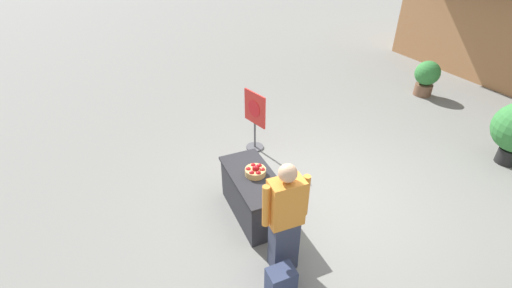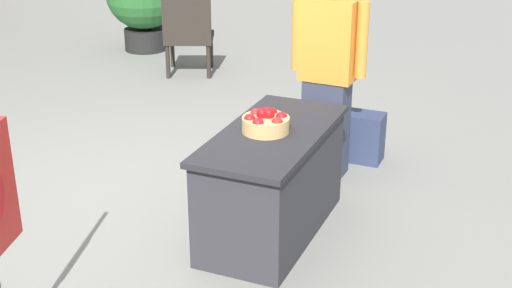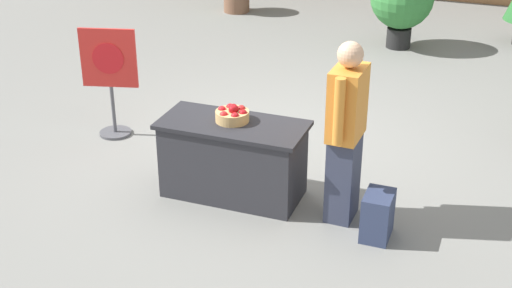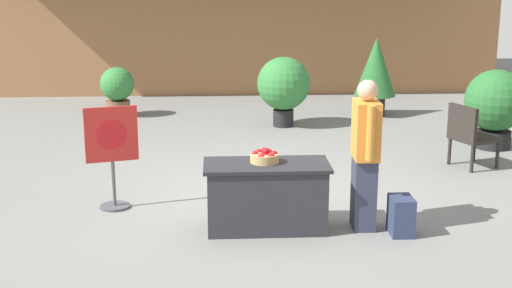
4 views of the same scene
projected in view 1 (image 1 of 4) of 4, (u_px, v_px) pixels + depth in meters
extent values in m
plane|color=slate|center=(313.00, 196.00, 5.84)|extent=(120.00, 120.00, 0.00)
cube|color=#2D2D33|center=(253.00, 196.00, 5.31)|extent=(1.29, 0.60, 0.71)
cube|color=#242428|center=(253.00, 177.00, 5.11)|extent=(1.37, 0.64, 0.04)
cylinder|color=tan|center=(255.00, 172.00, 5.10)|extent=(0.31, 0.31, 0.10)
sphere|color=#A30F14|center=(258.00, 174.00, 5.00)|extent=(0.08, 0.08, 0.08)
sphere|color=red|center=(263.00, 170.00, 5.07)|extent=(0.08, 0.08, 0.08)
sphere|color=red|center=(259.00, 166.00, 5.16)|extent=(0.08, 0.08, 0.08)
sphere|color=red|center=(253.00, 166.00, 5.17)|extent=(0.08, 0.08, 0.08)
sphere|color=red|center=(248.00, 169.00, 5.08)|extent=(0.08, 0.08, 0.08)
sphere|color=red|center=(252.00, 173.00, 5.00)|extent=(0.08, 0.08, 0.08)
sphere|color=#A30F14|center=(256.00, 169.00, 5.05)|extent=(0.08, 0.08, 0.08)
sphere|color=#A30F14|center=(255.00, 169.00, 5.05)|extent=(0.08, 0.08, 0.08)
sphere|color=#A30F14|center=(257.00, 167.00, 5.07)|extent=(0.08, 0.08, 0.08)
cube|color=#33384C|center=(283.00, 244.00, 4.44)|extent=(0.25, 0.35, 0.80)
cube|color=orange|center=(286.00, 202.00, 4.06)|extent=(0.27, 0.43, 0.63)
sphere|color=tan|center=(288.00, 173.00, 3.83)|extent=(0.22, 0.22, 0.22)
cylinder|color=orange|center=(266.00, 206.00, 3.96)|extent=(0.09, 0.09, 0.58)
cylinder|color=orange|center=(305.00, 195.00, 4.13)|extent=(0.09, 0.09, 0.58)
cube|color=#2D3856|center=(281.00, 282.00, 4.18)|extent=(0.24, 0.34, 0.42)
cylinder|color=#4C4C51|center=(255.00, 147.00, 7.14)|extent=(0.36, 0.36, 0.03)
cylinder|color=#4C4C51|center=(255.00, 135.00, 6.98)|extent=(0.04, 0.04, 0.55)
cube|color=red|center=(255.00, 108.00, 6.66)|extent=(0.61, 0.19, 0.66)
cylinder|color=red|center=(254.00, 109.00, 6.65)|extent=(0.34, 0.10, 0.35)
cylinder|color=brown|center=(423.00, 90.00, 9.35)|extent=(0.46, 0.46, 0.31)
sphere|color=#337A38|center=(428.00, 73.00, 9.10)|extent=(0.64, 0.64, 0.64)
cylinder|color=black|center=(507.00, 156.00, 6.61)|extent=(0.37, 0.37, 0.30)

